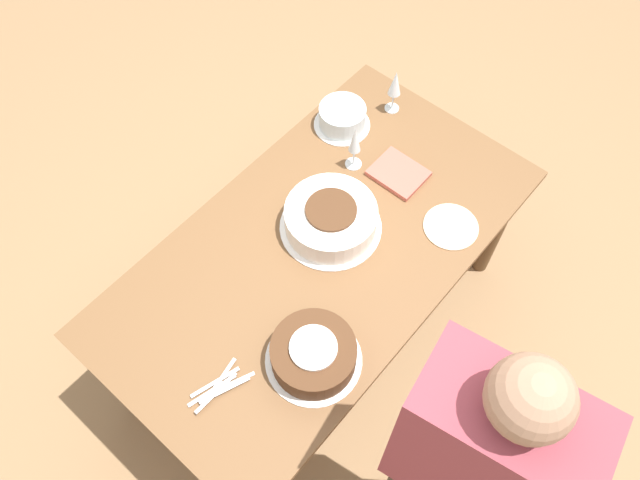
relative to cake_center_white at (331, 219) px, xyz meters
name	(u,v)px	position (x,y,z in m)	size (l,w,h in m)	color
ground_plane	(320,328)	(-0.09, -0.03, -0.78)	(12.00, 12.00, 0.00)	#8E6B47
dining_table	(320,261)	(-0.09, -0.03, -0.16)	(1.64, 0.89, 0.72)	brown
cake_center_white	(331,219)	(0.00, 0.00, 0.00)	(0.37, 0.37, 0.12)	white
cake_front_chocolate	(314,354)	(-0.42, -0.28, 0.00)	(0.31, 0.31, 0.11)	white
cake_back_decorated	(342,117)	(0.40, 0.28, -0.01)	(0.23, 0.23, 0.10)	white
wine_glass_near	(395,85)	(0.60, 0.18, 0.08)	(0.06, 0.06, 0.20)	silver
wine_glass_far	(355,142)	(0.27, 0.12, 0.08)	(0.06, 0.06, 0.20)	silver
dessert_plate_right	(451,227)	(0.28, -0.33, -0.05)	(0.20, 0.20, 0.01)	beige
fork_pile	(220,387)	(-0.68, -0.12, -0.05)	(0.21, 0.11, 0.02)	silver
napkin_stack	(398,173)	(0.35, -0.04, -0.04)	(0.16, 0.20, 0.02)	#B75B4C
person_cutting	(470,460)	(-0.42, -0.82, 0.16)	(0.28, 0.43, 1.57)	#4C4238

